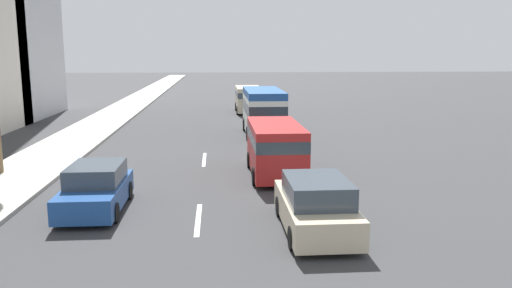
% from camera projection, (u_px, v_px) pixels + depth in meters
% --- Properties ---
extents(ground_plane, '(198.00, 198.00, 0.00)m').
position_uv_depth(ground_plane, '(207.00, 131.00, 34.15)').
color(ground_plane, '#38383A').
extents(sidewalk_right, '(162.00, 3.56, 0.15)m').
position_uv_depth(sidewalk_right, '(89.00, 131.00, 33.54)').
color(sidewalk_right, '#B2ADA3').
rests_on(sidewalk_right, ground_plane).
extents(lane_stripe_mid, '(3.20, 0.16, 0.01)m').
position_uv_depth(lane_stripe_mid, '(198.00, 219.00, 16.15)').
color(lane_stripe_mid, silver).
rests_on(lane_stripe_mid, ground_plane).
extents(lane_stripe_far, '(3.20, 0.16, 0.01)m').
position_uv_depth(lane_stripe_far, '(204.00, 159.00, 25.12)').
color(lane_stripe_far, silver).
rests_on(lane_stripe_far, ground_plane).
extents(van_lead, '(5.25, 2.23, 2.21)m').
position_uv_depth(van_lead, '(249.00, 98.00, 44.45)').
color(van_lead, beige).
rests_on(van_lead, ground_plane).
extents(car_second, '(4.59, 1.96, 1.63)m').
position_uv_depth(car_second, '(316.00, 206.00, 14.98)').
color(car_second, beige).
rests_on(car_second, ground_plane).
extents(van_third, '(5.29, 2.20, 2.21)m').
position_uv_depth(van_third, '(275.00, 146.00, 21.76)').
color(van_third, '#A51E1E').
rests_on(van_third, ground_plane).
extents(car_fourth, '(4.17, 1.88, 1.53)m').
position_uv_depth(car_fourth, '(96.00, 189.00, 16.98)').
color(car_fourth, '#1E478C').
rests_on(car_fourth, ground_plane).
extents(minibus_fifth, '(6.64, 2.37, 2.88)m').
position_uv_depth(minibus_fifth, '(263.00, 110.00, 32.25)').
color(minibus_fifth, silver).
rests_on(minibus_fifth, ground_plane).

